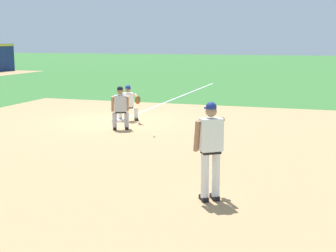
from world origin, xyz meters
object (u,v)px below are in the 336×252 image
object	(u,v)px
first_base_bag	(118,120)
baserunner	(120,106)
baseball	(154,136)
pitcher	(211,145)
first_baseman	(129,101)

from	to	relation	value
first_base_bag	baserunner	size ratio (longest dim) A/B	0.26
baseball	pitcher	size ratio (longest dim) A/B	0.04
pitcher	first_baseman	world-z (taller)	pitcher
baseball	pitcher	bearing A→B (deg)	-150.22
pitcher	baseball	bearing A→B (deg)	29.78
baseball	first_baseman	distance (m)	3.16
baseball	pitcher	distance (m)	5.97
baserunner	first_baseman	bearing A→B (deg)	12.98
baseball	first_baseman	world-z (taller)	first_baseman
pitcher	baserunner	size ratio (longest dim) A/B	1.27
first_base_bag	pitcher	size ratio (longest dim) A/B	0.20
first_base_bag	baserunner	xyz separation A→B (m)	(-1.44, -0.72, 0.75)
pitcher	baserunner	world-z (taller)	pitcher
first_baseman	pitcher	bearing A→B (deg)	-147.71
first_base_bag	first_baseman	world-z (taller)	first_baseman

